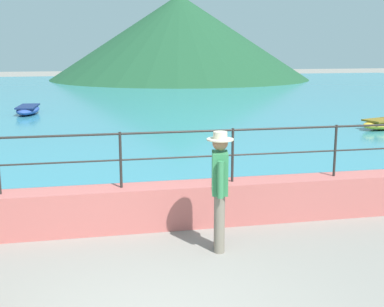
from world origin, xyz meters
The scene contains 6 objects.
promenade_wall centered at (0.00, 3.20, 0.35)m, with size 20.00×0.56×0.70m, color #BC605B.
railing centered at (0.00, 3.20, 1.32)m, with size 18.44×0.04×0.90m.
lake_water centered at (0.00, 25.84, 0.03)m, with size 64.00×44.32×0.06m, color teal.
hill_main centered at (8.02, 41.69, 3.73)m, with size 23.38×23.38×7.47m, color #1E4C2D.
person_walking centered at (1.31, 2.03, 0.98)m, with size 0.38×0.56×1.75m.
boat_1 centered at (-2.96, 18.24, 0.26)m, with size 1.07×2.36×0.36m.
Camera 1 is at (-0.50, -4.77, 2.91)m, focal length 47.93 mm.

